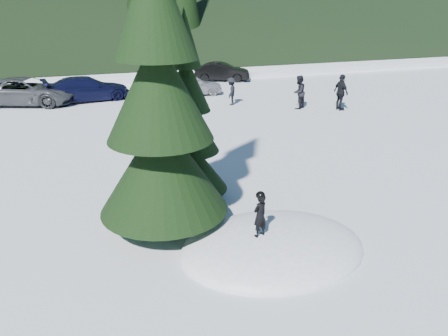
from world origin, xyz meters
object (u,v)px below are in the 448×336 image
object	(u,v)px
spruce_tall	(159,102)
car_5	(222,72)
adult_0	(299,92)
car_3	(87,89)
adult_2	(231,91)
child_skier	(260,215)
spruce_short	(188,132)
car_2	(27,91)
car_4	(192,85)
adult_1	(341,92)

from	to	relation	value
spruce_tall	car_5	size ratio (longest dim) A/B	2.21
adult_0	car_5	xyz separation A→B (m)	(-1.19, 9.28, -0.24)
car_5	car_3	bearing A→B (deg)	133.79
spruce_tall	adult_2	distance (m)	14.27
car_5	child_skier	bearing A→B (deg)	-173.83
adult_2	car_5	distance (m)	7.57
car_5	adult_0	bearing A→B (deg)	-150.20
adult_2	car_3	world-z (taller)	adult_2
spruce_tall	adult_0	xyz separation A→B (m)	(9.36, 10.61, -2.43)
spruce_short	car_2	world-z (taller)	spruce_short
spruce_tall	child_skier	size ratio (longest dim) A/B	8.32
adult_0	car_5	distance (m)	9.36
car_4	car_3	bearing A→B (deg)	87.33
spruce_tall	car_3	xyz separation A→B (m)	(-1.21, 16.23, -2.63)
car_2	car_5	xyz separation A→B (m)	(12.57, 3.58, -0.10)
adult_1	car_3	world-z (taller)	adult_1
adult_1	car_3	distance (m)	14.16
adult_2	car_2	world-z (taller)	adult_2
car_2	car_4	bearing A→B (deg)	-73.97
spruce_short	adult_0	bearing A→B (deg)	47.75
adult_1	car_5	xyz separation A→B (m)	(-3.14, 10.28, -0.30)
spruce_short	child_skier	distance (m)	3.56
adult_1	car_3	xyz separation A→B (m)	(-12.52, 6.62, -0.25)
adult_0	car_3	xyz separation A→B (m)	(-10.57, 5.62, -0.19)
car_4	car_5	size ratio (longest dim) A/B	0.93
spruce_tall	adult_1	xyz separation A→B (m)	(11.31, 9.61, -2.38)
car_2	spruce_short	bearing A→B (deg)	-140.77
adult_1	car_5	world-z (taller)	adult_1
adult_0	car_4	xyz separation A→B (m)	(-4.51, 5.17, -0.27)
adult_0	adult_1	size ratio (longest dim) A/B	0.94
adult_2	car_4	world-z (taller)	adult_2
adult_2	car_5	xyz separation A→B (m)	(1.91, 7.32, -0.11)
adult_1	car_5	bearing A→B (deg)	13.58
car_4	adult_1	bearing A→B (deg)	-132.10
car_3	car_5	bearing A→B (deg)	-77.61
adult_0	car_3	size ratio (longest dim) A/B	0.37
spruce_tall	car_2	distance (m)	17.08
spruce_short	adult_0	xyz separation A→B (m)	(8.36, 9.21, -1.22)
spruce_tall	adult_1	distance (m)	15.03
spruce_tall	adult_0	size ratio (longest dim) A/B	4.85
spruce_short	adult_0	distance (m)	12.50
child_skier	spruce_tall	bearing A→B (deg)	-67.25
spruce_tall	adult_1	bearing A→B (deg)	40.35
car_4	car_2	bearing A→B (deg)	88.30
adult_0	car_4	world-z (taller)	adult_0
child_skier	spruce_short	bearing A→B (deg)	-97.26
child_skier	adult_0	size ratio (longest dim) A/B	0.58
car_2	spruce_tall	bearing A→B (deg)	-145.59
spruce_short	child_skier	world-z (taller)	spruce_short
spruce_short	car_5	xyz separation A→B (m)	(7.17, 18.49, -1.46)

